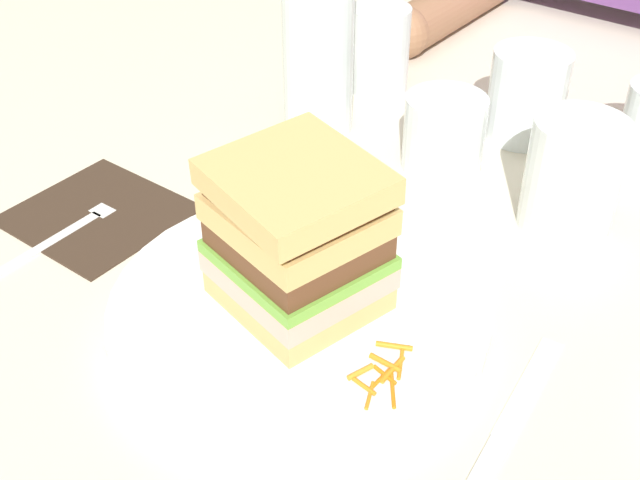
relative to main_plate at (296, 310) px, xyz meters
The scene contains 30 objects.
ground_plane 0.02m from the main_plate, 165.72° to the left, with size 3.00×3.00×0.00m, color beige.
main_plate is the anchor object (origin of this frame).
sandwich 0.07m from the main_plate, 30.82° to the right, with size 0.13×0.13×0.12m.
carrot_shred_0 0.09m from the main_plate, 153.14° to the left, with size 0.00×0.00×0.03m, color orange.
carrot_shred_1 0.10m from the main_plate, behind, with size 0.00×0.00×0.03m, color orange.
carrot_shred_2 0.09m from the main_plate, 153.56° to the left, with size 0.00×0.00×0.03m, color orange.
carrot_shred_3 0.08m from the main_plate, 167.03° to the left, with size 0.00×0.00×0.03m, color orange.
carrot_shred_4 0.08m from the main_plate, 156.86° to the left, with size 0.00×0.00×0.02m, color orange.
carrot_shred_5 0.09m from the main_plate, behind, with size 0.00×0.00×0.03m, color orange.
carrot_shred_6 0.09m from the main_plate, behind, with size 0.00×0.00×0.02m, color orange.
carrot_shred_7 0.09m from the main_plate, 158.90° to the left, with size 0.00×0.00×0.02m, color orange.
carrot_shred_8 0.11m from the main_plate, 167.23° to the left, with size 0.00×0.00×0.03m, color orange.
carrot_shred_9 0.10m from the main_plate, ahead, with size 0.00×0.00×0.03m, color orange.
carrot_shred_10 0.09m from the main_plate, 20.55° to the right, with size 0.00×0.00×0.02m, color orange.
carrot_shred_11 0.09m from the main_plate, ahead, with size 0.00×0.00×0.03m, color orange.
carrot_shred_12 0.10m from the main_plate, 13.13° to the right, with size 0.00×0.00×0.02m, color orange.
carrot_shred_13 0.11m from the main_plate, 23.96° to the right, with size 0.00×0.00×0.02m, color orange.
carrot_shred_14 0.10m from the main_plate, ahead, with size 0.00×0.00×0.03m, color orange.
carrot_shred_15 0.09m from the main_plate, ahead, with size 0.00×0.00×0.02m, color orange.
carrot_shred_16 0.10m from the main_plate, 15.97° to the right, with size 0.00×0.00×0.02m, color orange.
carrot_shred_17 0.11m from the main_plate, 15.83° to the right, with size 0.00×0.00×0.03m, color orange.
carrot_shred_18 0.10m from the main_plate, 23.46° to the right, with size 0.00×0.00×0.02m, color orange.
napkin_dark 0.23m from the main_plate, behind, with size 0.14×0.13×0.00m, color #38281E.
fork 0.23m from the main_plate, behind, with size 0.02×0.17×0.00m.
knife 0.18m from the main_plate, ahead, with size 0.04×0.20×0.00m.
juice_glass 0.27m from the main_plate, 65.80° to the left, with size 0.08×0.08×0.10m.
water_bottle 0.32m from the main_plate, 124.44° to the left, with size 0.07×0.07×0.26m.
empty_tumbler_0 0.36m from the main_plate, 88.90° to the left, with size 0.08×0.08×0.09m, color silver.
empty_tumbler_2 0.40m from the main_plate, 115.45° to the left, with size 0.07×0.07×0.09m, color silver.
empty_tumbler_3 0.26m from the main_plate, 96.03° to the left, with size 0.08×0.08×0.07m, color silver.
Camera 1 is at (0.31, -0.35, 0.41)m, focal length 45.40 mm.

